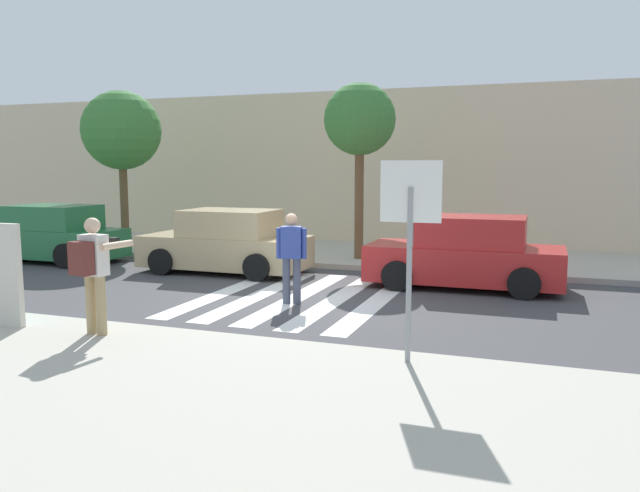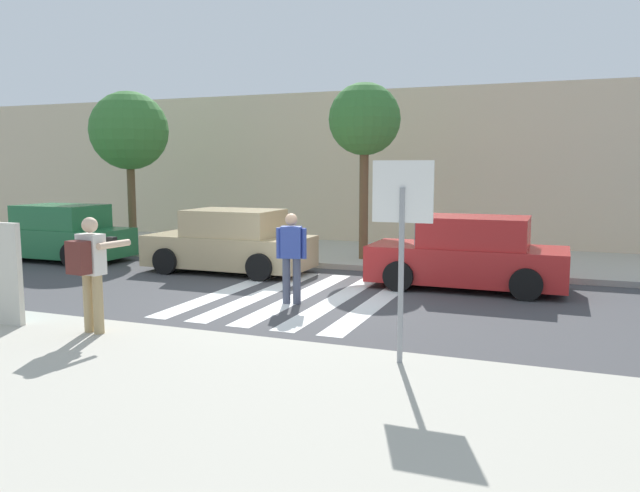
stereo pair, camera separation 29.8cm
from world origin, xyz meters
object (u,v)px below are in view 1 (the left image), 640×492
at_px(street_tree_west, 121,131).
at_px(street_tree_center, 360,121).
at_px(parked_car_red, 466,254).
at_px(pedestrian_crossing, 291,253).
at_px(parked_car_green, 51,235).
at_px(photographer_with_backpack, 93,266).
at_px(stop_sign, 410,217).
at_px(parked_car_tan, 227,243).

bearing_deg(street_tree_west, street_tree_center, 0.88).
bearing_deg(street_tree_west, parked_car_red, -12.49).
relative_size(pedestrian_crossing, street_tree_west, 0.37).
bearing_deg(parked_car_green, street_tree_center, 16.81).
distance_m(photographer_with_backpack, street_tree_center, 9.18).
distance_m(stop_sign, parked_car_green, 12.73).
relative_size(stop_sign, pedestrian_crossing, 1.47).
xyz_separation_m(parked_car_red, street_tree_center, (-3.11, 2.44, 3.05)).
bearing_deg(photographer_with_backpack, parked_car_tan, 100.69).
bearing_deg(pedestrian_crossing, parked_car_green, 161.62).
relative_size(parked_car_green, parked_car_red, 1.00).
distance_m(parked_car_tan, street_tree_center, 4.73).
bearing_deg(parked_car_green, parked_car_red, 0.00).
distance_m(parked_car_green, parked_car_red, 11.20).
xyz_separation_m(parked_car_tan, street_tree_west, (-4.74, 2.33, 2.93)).
relative_size(pedestrian_crossing, parked_car_red, 0.42).
relative_size(pedestrian_crossing, parked_car_green, 0.42).
bearing_deg(street_tree_center, parked_car_green, -163.19).
relative_size(stop_sign, parked_car_tan, 0.62).
distance_m(parked_car_green, street_tree_center, 8.99).
height_order(parked_car_green, street_tree_center, street_tree_center).
xyz_separation_m(pedestrian_crossing, street_tree_center, (-0.19, 5.20, 2.80)).
relative_size(photographer_with_backpack, parked_car_red, 0.42).
distance_m(photographer_with_backpack, pedestrian_crossing, 3.87).
distance_m(parked_car_green, street_tree_west, 3.80).
distance_m(street_tree_west, street_tree_center, 7.41).
bearing_deg(parked_car_red, pedestrian_crossing, -136.66).
bearing_deg(photographer_with_backpack, stop_sign, 3.71).
bearing_deg(stop_sign, street_tree_center, 110.27).
bearing_deg(parked_car_tan, parked_car_green, -180.00).
height_order(stop_sign, street_tree_west, street_tree_west).
height_order(parked_car_green, parked_car_tan, same).
distance_m(stop_sign, photographer_with_backpack, 4.67).
bearing_deg(stop_sign, parked_car_green, 152.05).
relative_size(stop_sign, parked_car_red, 0.62).
relative_size(parked_car_red, street_tree_center, 0.88).
distance_m(pedestrian_crossing, street_tree_west, 9.53).
bearing_deg(parked_car_red, photographer_with_backpack, -126.46).
xyz_separation_m(photographer_with_backpack, pedestrian_crossing, (1.69, 3.48, -0.19)).
xyz_separation_m(photographer_with_backpack, parked_car_red, (4.61, 6.23, -0.44)).
bearing_deg(photographer_with_backpack, parked_car_red, 53.54).
bearing_deg(pedestrian_crossing, street_tree_west, 146.23).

